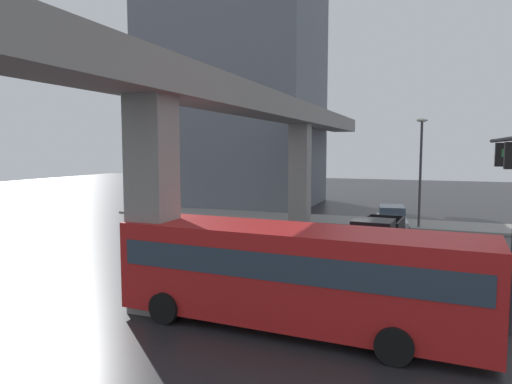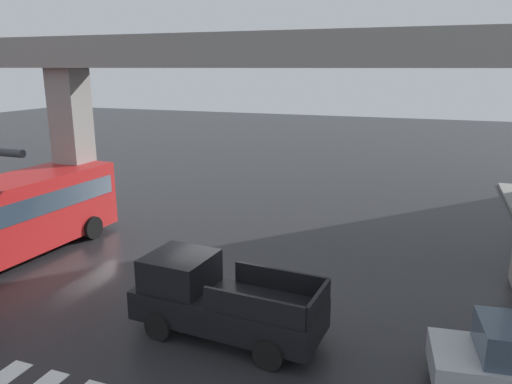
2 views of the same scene
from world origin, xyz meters
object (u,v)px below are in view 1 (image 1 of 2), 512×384
at_px(pickup_truck, 377,239).
at_px(traffic_signal_mast, 508,178).
at_px(street_lamp_far_north, 169,158).
at_px(street_lamp_near_corner, 421,160).
at_px(street_lamp_mid_block, 302,159).
at_px(city_bus, 296,271).
at_px(sedan_silver, 391,219).

xyz_separation_m(pickup_truck, traffic_signal_mast, (-6.11, -4.54, 3.40)).
bearing_deg(street_lamp_far_north, street_lamp_near_corner, -90.00).
distance_m(traffic_signal_mast, street_lamp_mid_block, 19.25).
height_order(city_bus, street_lamp_near_corner, street_lamp_near_corner).
xyz_separation_m(pickup_truck, city_bus, (-9.58, 1.36, 0.73)).
bearing_deg(traffic_signal_mast, street_lamp_near_corner, 10.26).
bearing_deg(street_lamp_far_north, traffic_signal_mast, -126.07).
distance_m(pickup_truck, street_lamp_near_corner, 10.53).
height_order(street_lamp_near_corner, street_lamp_mid_block, same).
height_order(street_lamp_near_corner, street_lamp_far_north, same).
bearing_deg(street_lamp_mid_block, pickup_truck, -146.99).
height_order(pickup_truck, street_lamp_near_corner, street_lamp_near_corner).
bearing_deg(pickup_truck, traffic_signal_mast, -143.38).
distance_m(pickup_truck, sedan_silver, 7.52).
bearing_deg(sedan_silver, pickup_truck, 179.30).
xyz_separation_m(city_bus, sedan_silver, (17.10, -1.45, -0.87)).
bearing_deg(city_bus, pickup_truck, -8.08).
relative_size(sedan_silver, street_lamp_mid_block, 0.62).
xyz_separation_m(pickup_truck, street_lamp_far_north, (9.76, 17.25, 3.57)).
bearing_deg(street_lamp_near_corner, pickup_truck, 170.29).
xyz_separation_m(traffic_signal_mast, street_lamp_near_corner, (15.88, 2.87, 0.17)).
relative_size(sedan_silver, street_lamp_far_north, 0.62).
relative_size(traffic_signal_mast, street_lamp_near_corner, 0.90).
height_order(sedan_silver, street_lamp_far_north, street_lamp_far_north).
height_order(city_bus, traffic_signal_mast, traffic_signal_mast).
relative_size(sedan_silver, street_lamp_near_corner, 0.62).
bearing_deg(street_lamp_far_north, city_bus, -140.60).
height_order(traffic_signal_mast, street_lamp_near_corner, street_lamp_near_corner).
relative_size(pickup_truck, street_lamp_near_corner, 0.72).
bearing_deg(traffic_signal_mast, street_lamp_far_north, 53.93).
height_order(pickup_truck, street_lamp_mid_block, street_lamp_mid_block).
distance_m(sedan_silver, traffic_signal_mast, 14.77).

